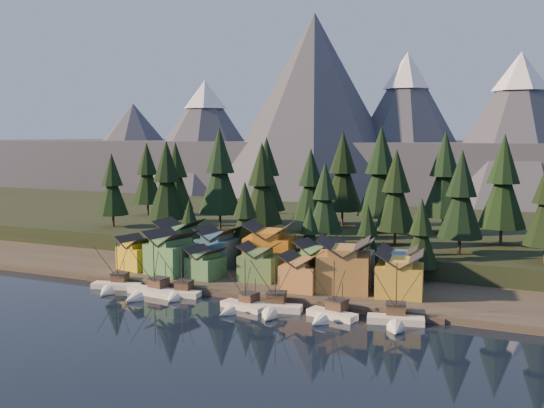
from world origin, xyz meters
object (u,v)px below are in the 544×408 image
at_px(boat_3, 240,300).
at_px(house_front_0, 138,252).
at_px(boat_5, 329,307).
at_px(house_back_1, 218,246).
at_px(boat_1, 148,286).
at_px(house_back_0, 179,240).
at_px(boat_0, 114,281).
at_px(boat_6, 396,313).
at_px(house_front_1, 171,251).
at_px(boat_4, 273,301).
at_px(boat_2, 179,287).

height_order(boat_3, house_front_0, boat_3).
xyz_separation_m(boat_3, boat_5, (17.48, 1.56, 0.27)).
bearing_deg(house_back_1, boat_1, -96.17).
distance_m(house_back_0, house_back_1, 11.10).
xyz_separation_m(boat_0, boat_6, (61.29, 0.26, 0.26)).
height_order(house_front_1, house_back_0, house_back_0).
xyz_separation_m(house_front_0, house_front_1, (10.20, -1.11, 1.13)).
relative_size(boat_4, house_back_1, 1.24).
bearing_deg(boat_1, boat_3, 3.14).
bearing_deg(house_back_0, boat_5, -29.87).
distance_m(boat_3, house_back_1, 32.29).
bearing_deg(boat_3, boat_6, 19.72).
bearing_deg(boat_4, boat_2, 163.44).
distance_m(boat_1, house_back_1, 24.89).
xyz_separation_m(boat_5, house_back_1, (-36.46, 24.16, 4.31)).
height_order(boat_0, boat_3, boat_0).
xyz_separation_m(boat_1, boat_4, (28.62, -0.26, 0.04)).
height_order(boat_1, boat_6, boat_1).
xyz_separation_m(boat_0, boat_3, (31.94, -2.72, -0.01)).
distance_m(house_front_1, house_back_1, 12.24).
bearing_deg(house_front_1, boat_0, -105.24).
relative_size(boat_0, house_back_0, 1.11).
height_order(boat_5, house_back_0, house_back_0).
bearing_deg(house_back_0, house_front_1, -69.43).
xyz_separation_m(boat_0, house_back_0, (1.88, 23.31, 5.17)).
relative_size(boat_0, boat_5, 1.02).
height_order(boat_1, boat_4, boat_1).
relative_size(boat_6, house_front_1, 1.06).
height_order(boat_1, house_back_1, house_back_1).
xyz_separation_m(boat_1, house_back_1, (3.15, 24.29, 4.39)).
bearing_deg(house_back_1, boat_5, -32.32).
bearing_deg(house_front_0, boat_5, -1.62).
xyz_separation_m(boat_2, house_front_1, (-9.81, 12.15, 4.48)).
relative_size(boat_1, boat_3, 1.16).
bearing_deg(house_front_0, boat_1, -33.93).
bearing_deg(boat_6, boat_3, 173.56).
relative_size(boat_1, boat_4, 1.04).
height_order(boat_0, house_back_0, house_back_0).
xyz_separation_m(boat_1, boat_5, (39.60, 0.13, 0.08)).
relative_size(boat_3, boat_4, 0.90).
relative_size(house_front_0, house_back_0, 0.87).
xyz_separation_m(house_front_1, house_back_1, (6.50, 10.37, -0.14)).
height_order(boat_0, house_front_1, house_front_1).
bearing_deg(boat_0, boat_3, -18.38).
distance_m(boat_2, boat_6, 45.03).
distance_m(house_front_1, house_back_0, 11.63).
height_order(boat_0, boat_5, boat_5).
xyz_separation_m(boat_2, boat_5, (33.15, -1.65, 0.02)).
bearing_deg(boat_2, house_front_1, 122.66).
distance_m(boat_1, house_back_0, 26.33).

